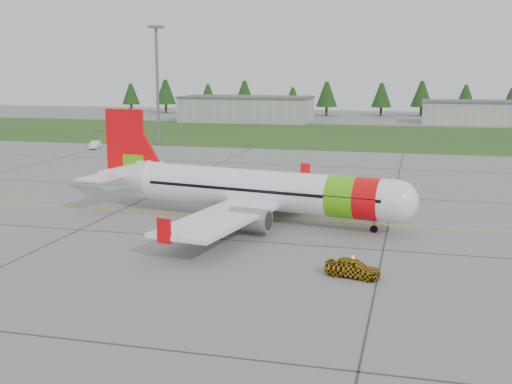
# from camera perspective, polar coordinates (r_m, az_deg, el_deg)

# --- Properties ---
(ground) EXTENTS (320.00, 320.00, 0.00)m
(ground) POSITION_cam_1_polar(r_m,az_deg,el_deg) (50.10, -0.28, -4.43)
(ground) COLOR gray
(ground) RESTS_ON ground
(aircraft) EXTENTS (31.11, 29.05, 9.48)m
(aircraft) POSITION_cam_1_polar(r_m,az_deg,el_deg) (56.50, 0.05, 0.18)
(aircraft) COLOR white
(aircraft) RESTS_ON ground
(follow_me_car) EXTENTS (1.53, 1.69, 3.61)m
(follow_me_car) POSITION_cam_1_polar(r_m,az_deg,el_deg) (41.82, 8.64, -5.12)
(follow_me_car) COLOR #E2A00C
(follow_me_car) RESTS_ON ground
(service_van) EXTENTS (1.68, 1.62, 3.95)m
(service_van) POSITION_cam_1_polar(r_m,az_deg,el_deg) (111.15, -14.15, 4.78)
(service_van) COLOR white
(service_van) RESTS_ON ground
(grass_strip) EXTENTS (320.00, 50.00, 0.03)m
(grass_strip) POSITION_cam_1_polar(r_m,az_deg,el_deg) (130.02, 8.80, 4.96)
(grass_strip) COLOR #30561E
(grass_strip) RESTS_ON ground
(taxi_guideline) EXTENTS (120.00, 0.25, 0.02)m
(taxi_guideline) POSITION_cam_1_polar(r_m,az_deg,el_deg) (57.64, 1.70, -2.37)
(taxi_guideline) COLOR gold
(taxi_guideline) RESTS_ON ground
(hangar_west) EXTENTS (32.00, 14.00, 6.00)m
(hangar_west) POSITION_cam_1_polar(r_m,az_deg,el_deg) (162.65, -0.85, 7.32)
(hangar_west) COLOR #A8A8A3
(hangar_west) RESTS_ON ground
(hangar_east) EXTENTS (24.00, 12.00, 5.20)m
(hangar_east) POSITION_cam_1_polar(r_m,az_deg,el_deg) (165.63, 18.75, 6.68)
(hangar_east) COLOR #A8A8A3
(hangar_east) RESTS_ON ground
(floodlight_mast) EXTENTS (0.50, 0.50, 20.00)m
(floodlight_mast) POSITION_cam_1_polar(r_m,az_deg,el_deg) (113.71, -8.75, 9.17)
(floodlight_mast) COLOR slate
(floodlight_mast) RESTS_ON ground
(treeline) EXTENTS (160.00, 8.00, 10.00)m
(treeline) POSITION_cam_1_polar(r_m,az_deg,el_deg) (185.36, 10.53, 8.21)
(treeline) COLOR #1C3F14
(treeline) RESTS_ON ground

